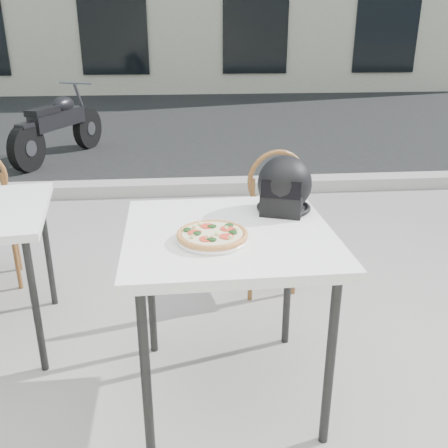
{
  "coord_description": "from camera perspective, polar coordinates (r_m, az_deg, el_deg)",
  "views": [
    {
      "loc": [
        -0.26,
        -1.89,
        1.57
      ],
      "look_at": [
        -0.09,
        -0.07,
        0.85
      ],
      "focal_mm": 40.0,
      "sensor_mm": 36.0,
      "label": 1
    }
  ],
  "objects": [
    {
      "name": "curb",
      "position": [
        5.12,
        -2.16,
        4.36
      ],
      "size": [
        30.0,
        0.25,
        0.12
      ],
      "primitive_type": "cube",
      "color": "#A6A39C",
      "rests_on": "ground"
    },
    {
      "name": "cafe_table_main",
      "position": [
        2.06,
        0.56,
        -2.62
      ],
      "size": [
        0.86,
        0.86,
        0.8
      ],
      "rotation": [
        0.0,
        0.0,
        0.02
      ],
      "color": "white",
      "rests_on": "ground"
    },
    {
      "name": "motorcycle",
      "position": [
        6.73,
        -18.34,
        10.46
      ],
      "size": [
        0.82,
        1.73,
        0.91
      ],
      "rotation": [
        0.0,
        0.0,
        -0.4
      ],
      "color": "black",
      "rests_on": "street_asphalt"
    },
    {
      "name": "ground",
      "position": [
        2.47,
        2.07,
        -18.01
      ],
      "size": [
        80.0,
        80.0,
        0.0
      ],
      "primitive_type": "plane",
      "color": "gray",
      "rests_on": "ground"
    },
    {
      "name": "plate",
      "position": [
        1.93,
        -1.34,
        -1.74
      ],
      "size": [
        0.3,
        0.3,
        0.02
      ],
      "rotation": [
        0.0,
        0.0,
        -0.1
      ],
      "color": "white",
      "rests_on": "cafe_table_main"
    },
    {
      "name": "helmet",
      "position": [
        2.24,
        6.9,
        4.22
      ],
      "size": [
        0.31,
        0.32,
        0.25
      ],
      "rotation": [
        0.0,
        0.0,
        -0.35
      ],
      "color": "black",
      "rests_on": "cafe_table_main"
    },
    {
      "name": "cafe_chair_main",
      "position": [
        3.02,
        5.26,
        1.12
      ],
      "size": [
        0.42,
        0.42,
        0.94
      ],
      "rotation": [
        0.0,
        0.0,
        3.32
      ],
      "color": "brown",
      "rests_on": "ground"
    },
    {
      "name": "street_asphalt",
      "position": [
        9.03,
        -3.64,
        11.49
      ],
      "size": [
        30.0,
        8.0,
        0.0
      ],
      "primitive_type": "cube",
      "color": "black",
      "rests_on": "ground"
    },
    {
      "name": "pizza",
      "position": [
        1.92,
        -1.35,
        -1.18
      ],
      "size": [
        0.35,
        0.35,
        0.03
      ],
      "rotation": [
        0.0,
        0.0,
        0.31
      ],
      "color": "#C48447",
      "rests_on": "plate"
    }
  ]
}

